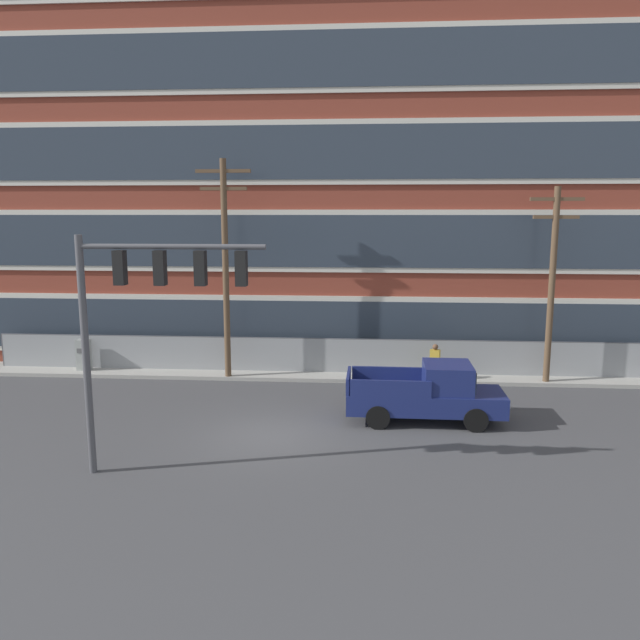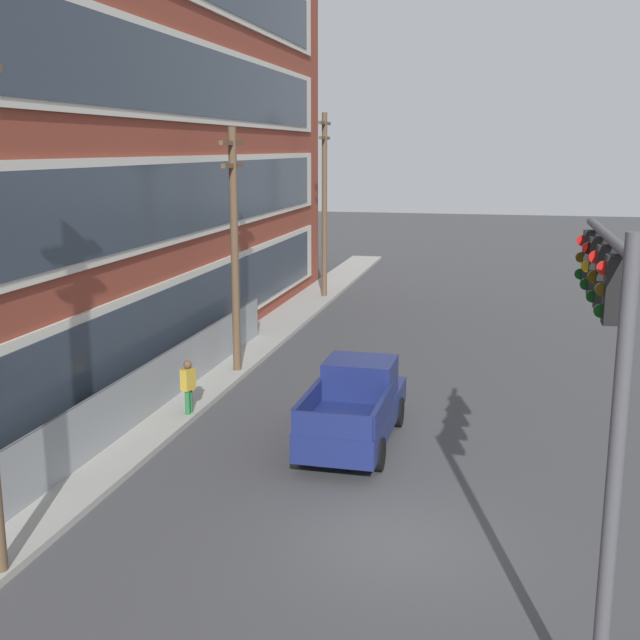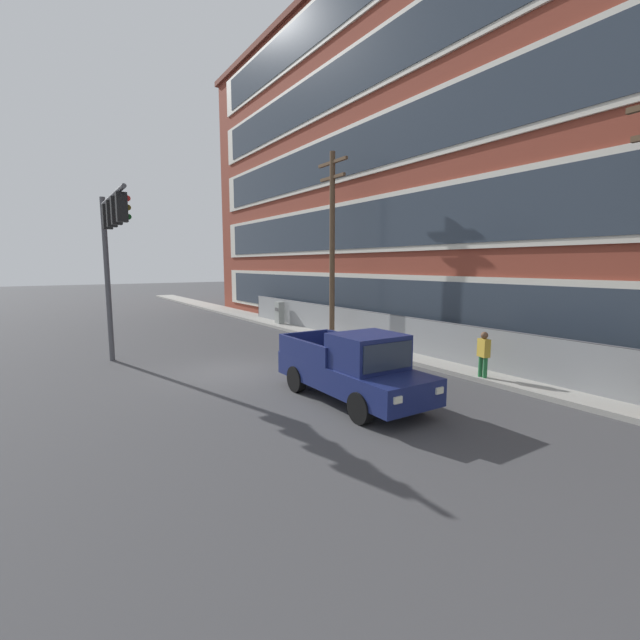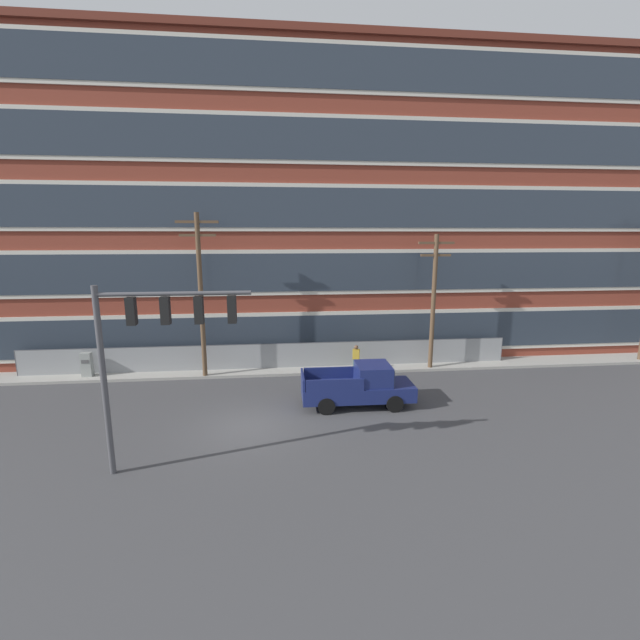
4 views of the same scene
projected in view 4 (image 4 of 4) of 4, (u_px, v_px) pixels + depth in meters
ground_plane at (248, 426)px, 18.28m from camera, size 160.00×160.00×0.00m
sidewalk_building_side at (256, 371)px, 25.51m from camera, size 80.00×2.01×0.16m
brick_mill_building at (308, 211)px, 29.17m from camera, size 52.19×9.19×19.22m
chain_link_fence at (273, 357)px, 25.68m from camera, size 29.00×0.06×1.67m
traffic_signal_mast at (152, 336)px, 13.94m from camera, size 4.99×0.43×6.50m
pickup_truck_navy at (360, 386)px, 20.36m from camera, size 5.37×2.08×2.04m
utility_pole_near_corner at (201, 290)px, 23.46m from camera, size 2.27×0.26×9.22m
utility_pole_midblock at (434, 297)px, 25.11m from camera, size 2.10×0.26×8.09m
electrical_cabinet at (87, 366)px, 24.18m from camera, size 0.56×0.42×1.54m
pedestrian_near_cabinet at (356, 357)px, 25.17m from camera, size 0.45×0.35×1.69m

